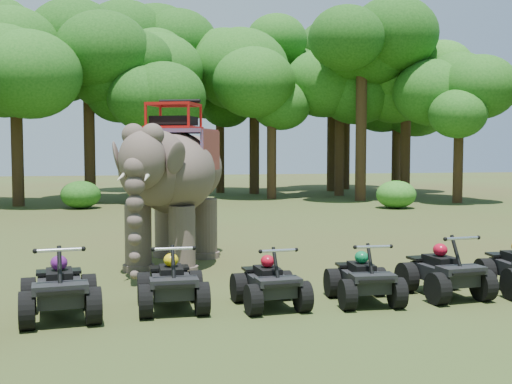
% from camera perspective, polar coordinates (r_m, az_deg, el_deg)
% --- Properties ---
extents(ground, '(110.00, 110.00, 0.00)m').
position_cam_1_polar(ground, '(13.74, 0.97, -8.28)').
color(ground, '#47381E').
rests_on(ground, ground).
extents(elephant, '(3.82, 5.35, 4.12)m').
position_cam_1_polar(elephant, '(16.07, -7.37, 0.89)').
color(elephant, brown).
rests_on(elephant, ground).
extents(atv_0, '(1.50, 1.91, 1.31)m').
position_cam_1_polar(atv_0, '(11.54, -17.07, -7.52)').
color(atv_0, black).
rests_on(atv_0, ground).
extents(atv_1, '(1.22, 1.66, 1.22)m').
position_cam_1_polar(atv_1, '(11.75, -7.50, -7.37)').
color(atv_1, black).
rests_on(atv_1, ground).
extents(atv_2, '(1.27, 1.66, 1.15)m').
position_cam_1_polar(atv_2, '(11.82, 1.23, -7.44)').
color(atv_2, black).
rests_on(atv_2, ground).
extents(atv_3, '(1.22, 1.63, 1.17)m').
position_cam_1_polar(atv_3, '(12.31, 9.56, -6.99)').
color(atv_3, black).
rests_on(atv_3, ground).
extents(atv_4, '(1.42, 1.83, 1.26)m').
position_cam_1_polar(atv_4, '(13.15, 16.39, -6.19)').
color(atv_4, black).
rests_on(atv_4, ground).
extents(tree_0, '(6.22, 6.22, 8.88)m').
position_cam_1_polar(tree_0, '(37.61, -6.79, 6.29)').
color(tree_0, '#195114').
rests_on(tree_0, ground).
extents(tree_1, '(5.46, 5.46, 7.79)m').
position_cam_1_polar(tree_1, '(36.27, 1.40, 5.54)').
color(tree_1, '#195114').
rests_on(tree_1, ground).
extents(tree_2, '(6.94, 6.94, 9.91)m').
position_cam_1_polar(tree_2, '(35.47, 9.34, 7.24)').
color(tree_2, '#195114').
rests_on(tree_2, ground).
extents(tree_3, '(4.87, 4.87, 6.96)m').
position_cam_1_polar(tree_3, '(35.28, 17.57, 4.72)').
color(tree_3, '#195114').
rests_on(tree_3, ground).
extents(tree_25, '(6.76, 6.76, 9.66)m').
position_cam_1_polar(tree_25, '(35.41, -14.63, 6.96)').
color(tree_25, '#195114').
rests_on(tree_25, ground).
extents(tree_26, '(5.70, 5.70, 8.14)m').
position_cam_1_polar(tree_26, '(42.31, 12.37, 5.46)').
color(tree_26, '#195114').
rests_on(tree_26, ground).
extents(tree_28, '(6.53, 6.53, 9.33)m').
position_cam_1_polar(tree_28, '(38.28, 13.18, 6.50)').
color(tree_28, '#195114').
rests_on(tree_28, ground).
extents(tree_29, '(6.57, 6.57, 9.39)m').
position_cam_1_polar(tree_29, '(33.87, -20.53, 6.75)').
color(tree_29, '#195114').
rests_on(tree_29, ground).
extents(tree_30, '(6.31, 6.31, 9.01)m').
position_cam_1_polar(tree_30, '(39.08, 7.45, 6.29)').
color(tree_30, '#195114').
rests_on(tree_30, ground).
extents(tree_31, '(5.67, 5.67, 8.10)m').
position_cam_1_polar(tree_31, '(41.24, -3.22, 5.56)').
color(tree_31, '#195114').
rests_on(tree_31, ground).
extents(tree_32, '(5.76, 5.76, 8.23)m').
position_cam_1_polar(tree_32, '(34.44, -10.38, 5.92)').
color(tree_32, '#195114').
rests_on(tree_32, ground).
extents(tree_33, '(7.10, 7.10, 10.14)m').
position_cam_1_polar(tree_33, '(43.06, 6.76, 6.83)').
color(tree_33, '#195114').
rests_on(tree_33, ground).
extents(tree_34, '(7.52, 7.52, 10.75)m').
position_cam_1_polar(tree_34, '(40.45, -0.15, 7.47)').
color(tree_34, '#195114').
rests_on(tree_34, ground).
extents(tree_35, '(6.98, 6.98, 9.98)m').
position_cam_1_polar(tree_35, '(45.12, 7.99, 6.59)').
color(tree_35, '#195114').
rests_on(tree_35, ground).
extents(tree_36, '(7.45, 7.45, 10.65)m').
position_cam_1_polar(tree_36, '(42.60, -8.97, 7.19)').
color(tree_36, '#195114').
rests_on(tree_36, ground).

